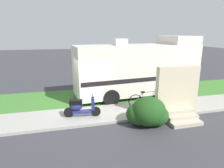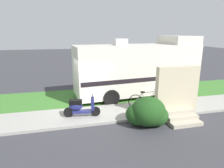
{
  "view_description": "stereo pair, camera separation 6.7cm",
  "coord_description": "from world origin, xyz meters",
  "px_view_note": "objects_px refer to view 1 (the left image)",
  "views": [
    {
      "loc": [
        -0.9,
        -9.43,
        3.78
      ],
      "look_at": [
        1.53,
        0.3,
        1.1
      ],
      "focal_mm": 30.45,
      "sensor_mm": 36.0,
      "label": 1
    },
    {
      "loc": [
        -0.83,
        -9.45,
        3.78
      ],
      "look_at": [
        1.53,
        0.3,
        1.1
      ],
      "focal_mm": 30.45,
      "sensor_mm": 36.0,
      "label": 2
    }
  ],
  "objects_px": {
    "motorhome_rv": "(139,68)",
    "pickup_truck_near": "(141,67)",
    "scooter": "(81,107)",
    "bottle_green": "(188,107)",
    "bicycle": "(146,100)"
  },
  "relations": [
    {
      "from": "pickup_truck_near",
      "to": "bottle_green",
      "type": "distance_m",
      "value": 7.42
    },
    {
      "from": "motorhome_rv",
      "to": "pickup_truck_near",
      "type": "height_order",
      "value": "motorhome_rv"
    },
    {
      "from": "scooter",
      "to": "motorhome_rv",
      "type": "bearing_deg",
      "value": 34.59
    },
    {
      "from": "motorhome_rv",
      "to": "bottle_green",
      "type": "relative_size",
      "value": 28.19
    },
    {
      "from": "motorhome_rv",
      "to": "pickup_truck_near",
      "type": "relative_size",
      "value": 1.32
    },
    {
      "from": "bicycle",
      "to": "pickup_truck_near",
      "type": "distance_m",
      "value": 7.17
    },
    {
      "from": "motorhome_rv",
      "to": "scooter",
      "type": "relative_size",
      "value": 4.65
    },
    {
      "from": "scooter",
      "to": "pickup_truck_near",
      "type": "relative_size",
      "value": 0.28
    },
    {
      "from": "pickup_truck_near",
      "to": "bottle_green",
      "type": "xyz_separation_m",
      "value": [
        -0.51,
        -7.37,
        -0.72
      ]
    },
    {
      "from": "bicycle",
      "to": "bottle_green",
      "type": "bearing_deg",
      "value": -18.35
    },
    {
      "from": "scooter",
      "to": "bicycle",
      "type": "height_order",
      "value": "scooter"
    },
    {
      "from": "bicycle",
      "to": "motorhome_rv",
      "type": "bearing_deg",
      "value": 78.49
    },
    {
      "from": "motorhome_rv",
      "to": "pickup_truck_near",
      "type": "xyz_separation_m",
      "value": [
        2.03,
        4.38,
        -0.77
      ]
    },
    {
      "from": "pickup_truck_near",
      "to": "bottle_green",
      "type": "height_order",
      "value": "pickup_truck_near"
    },
    {
      "from": "motorhome_rv",
      "to": "scooter",
      "type": "height_order",
      "value": "motorhome_rv"
    }
  ]
}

